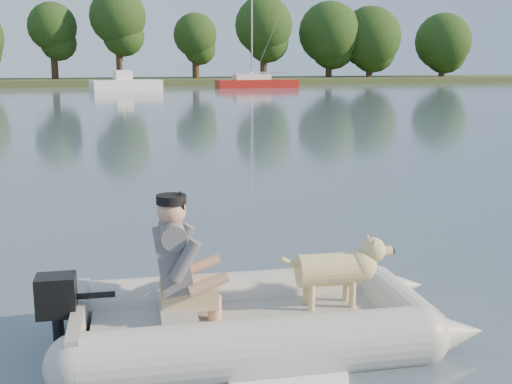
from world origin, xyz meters
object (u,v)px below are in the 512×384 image
object	(u,v)px
dog	(329,275)
sailboat	(256,83)
dinghy	(259,274)
motorboat	(126,77)
man	(175,256)

from	to	relation	value
dog	sailboat	size ratio (longest dim) A/B	0.09
dinghy	motorboat	bearing A→B (deg)	91.34
motorboat	sailboat	size ratio (longest dim) A/B	0.57
dinghy	man	size ratio (longest dim) A/B	4.24
dinghy	dog	distance (m)	0.64
dog	motorboat	world-z (taller)	motorboat
motorboat	dinghy	bearing A→B (deg)	-102.96
man	sailboat	bearing A→B (deg)	78.06
dinghy	man	bearing A→B (deg)	175.76
motorboat	sailboat	world-z (taller)	sailboat
motorboat	sailboat	bearing A→B (deg)	6.71
dinghy	motorboat	world-z (taller)	motorboat
dinghy	motorboat	size ratio (longest dim) A/B	0.79
dog	sailboat	bearing A→B (deg)	79.47
dinghy	dog	world-z (taller)	dinghy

